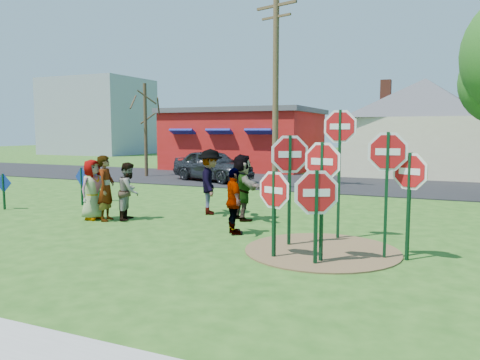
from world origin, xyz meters
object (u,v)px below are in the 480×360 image
object	(u,v)px
stop_sign_b	(340,140)
person_b	(106,188)
person_a	(93,190)
suv	(213,165)
stop_sign_d	(387,163)
utility_pole	(276,87)
stop_sign_a	(274,196)
stop_sign_c	(322,174)

from	to	relation	value
stop_sign_b	person_b	world-z (taller)	stop_sign_b
person_a	suv	world-z (taller)	person_a
stop_sign_d	person_b	xyz separation A→B (m)	(-7.55, 0.92, -0.97)
suv	stop_sign_d	bearing A→B (deg)	-120.14
utility_pole	stop_sign_a	bearing A→B (deg)	-70.37
stop_sign_c	person_b	xyz separation A→B (m)	(-6.47, 1.65, -0.77)
person_b	suv	bearing A→B (deg)	-7.53
stop_sign_a	stop_sign_b	size ratio (longest dim) A/B	0.60
suv	utility_pole	size ratio (longest dim) A/B	0.54
stop_sign_c	person_b	distance (m)	6.72
stop_sign_d	person_a	size ratio (longest dim) A/B	1.54
stop_sign_b	person_b	size ratio (longest dim) A/B	1.71
person_a	person_b	xyz separation A→B (m)	(0.46, 0.02, 0.06)
stop_sign_a	utility_pole	xyz separation A→B (m)	(-3.72, 10.44, 3.10)
stop_sign_d	suv	world-z (taller)	stop_sign_d
person_a	suv	size ratio (longest dim) A/B	0.38
person_a	stop_sign_c	bearing A→B (deg)	-97.23
stop_sign_d	utility_pole	distance (m)	11.47
person_b	utility_pole	world-z (taller)	utility_pole
stop_sign_d	stop_sign_c	bearing A→B (deg)	-157.88
stop_sign_d	utility_pole	xyz separation A→B (m)	(-5.72, 9.64, 2.45)
stop_sign_c	utility_pole	bearing A→B (deg)	125.34
stop_sign_c	stop_sign_d	xyz separation A→B (m)	(1.08, 0.72, 0.19)
stop_sign_b	person_a	xyz separation A→B (m)	(-6.81, -0.41, -1.42)
stop_sign_b	suv	world-z (taller)	stop_sign_b
stop_sign_a	stop_sign_d	size ratio (longest dim) A/B	0.71
person_a	utility_pole	xyz separation A→B (m)	(2.29, 8.73, 3.48)
stop_sign_b	utility_pole	size ratio (longest dim) A/B	0.38
stop_sign_a	stop_sign_c	xyz separation A→B (m)	(0.92, 0.08, 0.46)
person_b	person_a	bearing A→B (deg)	73.74
stop_sign_d	person_a	bearing A→B (deg)	161.80
person_b	stop_sign_d	bearing A→B (deg)	-115.33
utility_pole	suv	bearing A→B (deg)	158.81
stop_sign_a	stop_sign_c	size ratio (longest dim) A/B	0.76
stop_sign_a	utility_pole	size ratio (longest dim) A/B	0.22
person_a	suv	xyz separation A→B (m)	(-1.49, 10.19, -0.05)
stop_sign_d	stop_sign_a	bearing A→B (deg)	-169.82
utility_pole	person_b	bearing A→B (deg)	-101.83
stop_sign_c	utility_pole	world-z (taller)	utility_pole
person_a	utility_pole	distance (m)	9.67
suv	utility_pole	bearing A→B (deg)	-91.86
stop_sign_c	stop_sign_d	size ratio (longest dim) A/B	0.93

